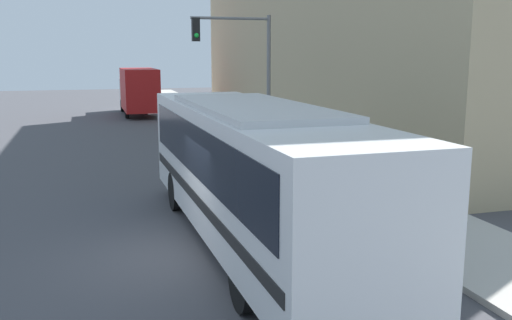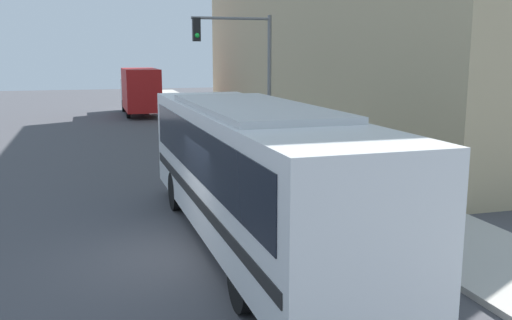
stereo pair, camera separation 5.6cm
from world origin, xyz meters
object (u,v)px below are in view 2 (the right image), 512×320
at_px(fire_hydrant, 347,190).
at_px(parking_meter, 264,133).
at_px(delivery_truck, 140,90).
at_px(traffic_light_pole, 244,61).
at_px(city_bus, 251,165).
at_px(pedestrian_near_corner, 269,129).

relative_size(fire_hydrant, parking_meter, 0.51).
bearing_deg(delivery_truck, parking_meter, -79.40).
height_order(fire_hydrant, traffic_light_pole, traffic_light_pole).
bearing_deg(parking_meter, delivery_truck, 100.60).
xyz_separation_m(delivery_truck, parking_meter, (3.48, -18.59, -0.71)).
bearing_deg(delivery_truck, traffic_light_pole, -82.26).
relative_size(delivery_truck, traffic_light_pole, 1.36).
distance_m(traffic_light_pole, parking_meter, 3.13).
height_order(city_bus, fire_hydrant, city_bus).
bearing_deg(traffic_light_pole, parking_meter, 13.18).
bearing_deg(pedestrian_near_corner, delivery_truck, 104.59).
xyz_separation_m(fire_hydrant, traffic_light_pole, (-0.92, 7.86, 3.56)).
relative_size(city_bus, pedestrian_near_corner, 7.26).
xyz_separation_m(delivery_truck, fire_hydrant, (3.48, -26.66, -1.29)).
distance_m(fire_hydrant, parking_meter, 8.10).
height_order(delivery_truck, traffic_light_pole, traffic_light_pole).
bearing_deg(traffic_light_pole, pedestrian_near_corner, 50.44).
bearing_deg(parking_meter, city_bus, -108.81).
bearing_deg(fire_hydrant, pedestrian_near_corner, 85.12).
height_order(city_bus, pedestrian_near_corner, city_bus).
bearing_deg(fire_hydrant, parking_meter, 90.00).
relative_size(traffic_light_pole, parking_meter, 4.20).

